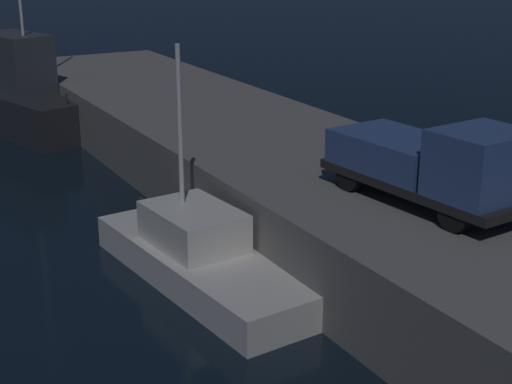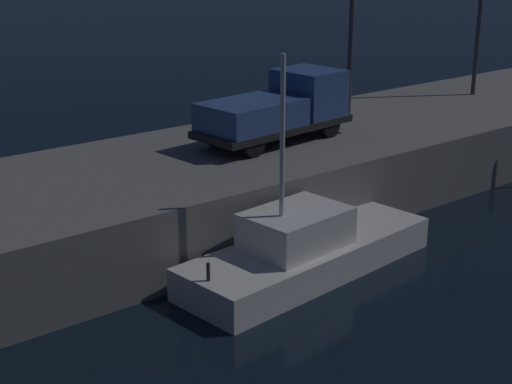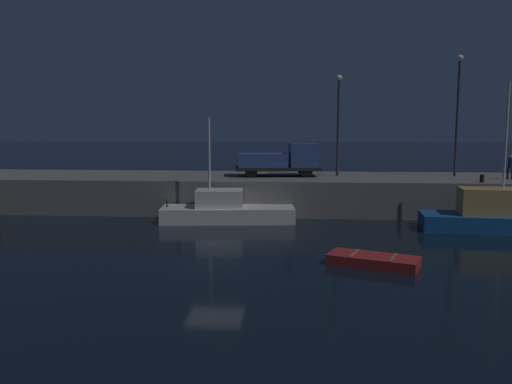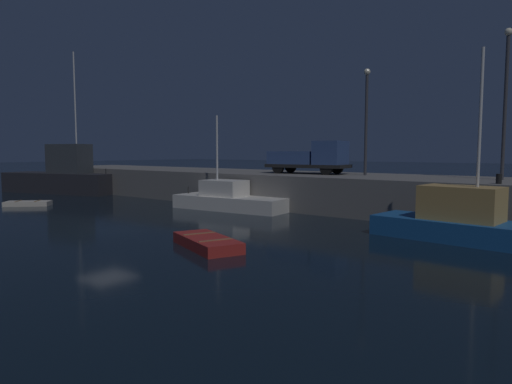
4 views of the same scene
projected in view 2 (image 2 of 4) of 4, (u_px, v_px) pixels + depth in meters
pier_quay at (221, 185)px, 26.88m from camera, size 56.80×8.01×2.42m
fishing_trawler_red at (305, 250)px, 22.62m from camera, size 8.63×3.50×6.58m
lamp_post_west at (352, 12)px, 29.44m from camera, size 0.44×0.44×7.26m
utility_truck at (279, 108)px, 27.62m from camera, size 6.29×2.85×2.39m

